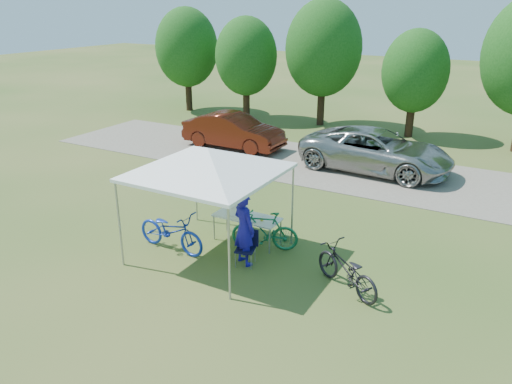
{
  "coord_description": "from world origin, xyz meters",
  "views": [
    {
      "loc": [
        6.4,
        -9.11,
        5.87
      ],
      "look_at": [
        0.16,
        2.0,
        1.0
      ],
      "focal_mm": 35.0,
      "sensor_mm": 36.0,
      "label": 1
    }
  ],
  "objects_px": {
    "folding_chair": "(247,244)",
    "sedan": "(234,131)",
    "bike_green": "(265,231)",
    "cooler": "(237,208)",
    "minivan": "(376,150)",
    "cyclist": "(244,229)",
    "bike_blue": "(171,231)",
    "folding_table": "(247,218)",
    "bike_dark": "(346,270)"
  },
  "relations": [
    {
      "from": "cooler",
      "to": "sedan",
      "type": "height_order",
      "value": "sedan"
    },
    {
      "from": "folding_chair",
      "to": "bike_blue",
      "type": "bearing_deg",
      "value": 174.38
    },
    {
      "from": "folding_table",
      "to": "bike_green",
      "type": "bearing_deg",
      "value": -12.97
    },
    {
      "from": "cooler",
      "to": "bike_dark",
      "type": "relative_size",
      "value": 0.27
    },
    {
      "from": "cooler",
      "to": "bike_green",
      "type": "height_order",
      "value": "cooler"
    },
    {
      "from": "bike_green",
      "to": "sedan",
      "type": "distance_m",
      "value": 9.45
    },
    {
      "from": "bike_blue",
      "to": "bike_green",
      "type": "distance_m",
      "value": 2.34
    },
    {
      "from": "cyclist",
      "to": "bike_dark",
      "type": "height_order",
      "value": "cyclist"
    },
    {
      "from": "bike_blue",
      "to": "minivan",
      "type": "xyz_separation_m",
      "value": [
        2.59,
        8.69,
        0.26
      ]
    },
    {
      "from": "cooler",
      "to": "cyclist",
      "type": "xyz_separation_m",
      "value": [
        0.83,
        -1.02,
        0.0
      ]
    },
    {
      "from": "folding_table",
      "to": "folding_chair",
      "type": "bearing_deg",
      "value": -59.32
    },
    {
      "from": "bike_dark",
      "to": "cooler",
      "type": "bearing_deg",
      "value": -76.72
    },
    {
      "from": "folding_table",
      "to": "cooler",
      "type": "distance_m",
      "value": 0.38
    },
    {
      "from": "folding_chair",
      "to": "minivan",
      "type": "xyz_separation_m",
      "value": [
        0.59,
        8.34,
        0.29
      ]
    },
    {
      "from": "bike_dark",
      "to": "sedan",
      "type": "xyz_separation_m",
      "value": [
        -8.06,
        8.44,
        0.25
      ]
    },
    {
      "from": "cyclist",
      "to": "bike_blue",
      "type": "xyz_separation_m",
      "value": [
        -1.94,
        -0.31,
        -0.38
      ]
    },
    {
      "from": "bike_dark",
      "to": "minivan",
      "type": "relative_size",
      "value": 0.34
    },
    {
      "from": "bike_green",
      "to": "sedan",
      "type": "xyz_separation_m",
      "value": [
        -5.61,
        7.6,
        0.24
      ]
    },
    {
      "from": "folding_chair",
      "to": "sedan",
      "type": "height_order",
      "value": "sedan"
    },
    {
      "from": "bike_blue",
      "to": "bike_dark",
      "type": "xyz_separation_m",
      "value": [
        4.47,
        0.35,
        -0.03
      ]
    },
    {
      "from": "folding_chair",
      "to": "cooler",
      "type": "height_order",
      "value": "cooler"
    },
    {
      "from": "cyclist",
      "to": "cooler",
      "type": "bearing_deg",
      "value": -28.02
    },
    {
      "from": "minivan",
      "to": "sedan",
      "type": "relative_size",
      "value": 1.25
    },
    {
      "from": "cooler",
      "to": "minivan",
      "type": "distance_m",
      "value": 7.51
    },
    {
      "from": "folding_chair",
      "to": "bike_blue",
      "type": "xyz_separation_m",
      "value": [
        -2.01,
        -0.35,
        0.03
      ]
    },
    {
      "from": "folding_chair",
      "to": "folding_table",
      "type": "bearing_deg",
      "value": 105.31
    },
    {
      "from": "folding_table",
      "to": "folding_chair",
      "type": "distance_m",
      "value": 1.16
    },
    {
      "from": "folding_chair",
      "to": "minivan",
      "type": "height_order",
      "value": "minivan"
    },
    {
      "from": "cyclist",
      "to": "sedan",
      "type": "bearing_deg",
      "value": -33.92
    },
    {
      "from": "folding_chair",
      "to": "cyclist",
      "type": "relative_size",
      "value": 0.47
    },
    {
      "from": "folding_table",
      "to": "minivan",
      "type": "bearing_deg",
      "value": 80.96
    },
    {
      "from": "folding_table",
      "to": "sedan",
      "type": "relative_size",
      "value": 0.39
    },
    {
      "from": "cyclist",
      "to": "bike_green",
      "type": "xyz_separation_m",
      "value": [
        0.07,
        0.88,
        -0.39
      ]
    },
    {
      "from": "folding_table",
      "to": "bike_dark",
      "type": "height_order",
      "value": "bike_dark"
    },
    {
      "from": "folding_chair",
      "to": "sedan",
      "type": "relative_size",
      "value": 0.19
    },
    {
      "from": "cyclist",
      "to": "minivan",
      "type": "distance_m",
      "value": 8.4
    },
    {
      "from": "bike_green",
      "to": "sedan",
      "type": "height_order",
      "value": "sedan"
    },
    {
      "from": "bike_green",
      "to": "minivan",
      "type": "distance_m",
      "value": 7.52
    },
    {
      "from": "cyclist",
      "to": "minivan",
      "type": "height_order",
      "value": "cyclist"
    },
    {
      "from": "folding_chair",
      "to": "minivan",
      "type": "bearing_deg",
      "value": 70.6
    },
    {
      "from": "bike_blue",
      "to": "minivan",
      "type": "bearing_deg",
      "value": -13.69
    },
    {
      "from": "folding_table",
      "to": "folding_chair",
      "type": "height_order",
      "value": "folding_chair"
    },
    {
      "from": "folding_table",
      "to": "cyclist",
      "type": "bearing_deg",
      "value": -63.01
    },
    {
      "from": "folding_table",
      "to": "cooler",
      "type": "xyz_separation_m",
      "value": [
        -0.31,
        0.0,
        0.23
      ]
    },
    {
      "from": "bike_dark",
      "to": "cyclist",
      "type": "bearing_deg",
      "value": -59.55
    },
    {
      "from": "bike_green",
      "to": "minivan",
      "type": "height_order",
      "value": "minivan"
    },
    {
      "from": "folding_table",
      "to": "bike_dark",
      "type": "xyz_separation_m",
      "value": [
        3.04,
        -0.98,
        -0.18
      ]
    },
    {
      "from": "cooler",
      "to": "minivan",
      "type": "relative_size",
      "value": 0.09
    },
    {
      "from": "bike_blue",
      "to": "folding_table",
      "type": "bearing_deg",
      "value": -44.05
    },
    {
      "from": "bike_blue",
      "to": "bike_green",
      "type": "height_order",
      "value": "bike_blue"
    }
  ]
}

